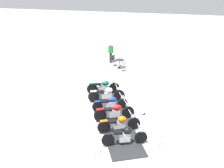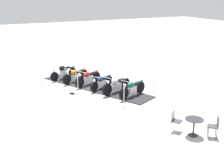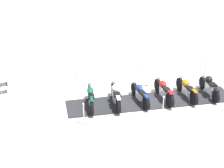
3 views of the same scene
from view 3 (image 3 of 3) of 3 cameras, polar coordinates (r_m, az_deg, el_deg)
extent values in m
plane|color=beige|center=(15.42, 6.96, -3.03)|extent=(80.00, 80.00, 0.00)
cube|color=#28282D|center=(15.41, 6.96, -2.96)|extent=(7.91, 4.85, 0.05)
cylinder|color=black|center=(17.02, 15.60, 0.23)|extent=(0.33, 0.61, 0.61)
cylinder|color=black|center=(15.73, 17.77, -2.09)|extent=(0.33, 0.61, 0.61)
cube|color=silver|center=(16.34, 16.68, -0.62)|extent=(0.38, 0.56, 0.44)
ellipsoid|color=black|center=(16.30, 16.65, 0.74)|extent=(0.48, 0.53, 0.35)
cube|color=black|center=(15.94, 17.28, -0.09)|extent=(0.45, 0.51, 0.08)
cube|color=black|center=(15.59, 17.93, -0.98)|extent=(0.25, 0.36, 0.06)
cylinder|color=silver|center=(16.87, 15.77, 0.96)|extent=(0.15, 0.24, 0.53)
cylinder|color=silver|center=(16.70, 15.97, 1.89)|extent=(0.61, 0.27, 0.04)
sphere|color=silver|center=(16.86, 15.76, 1.39)|extent=(0.18, 0.18, 0.18)
cylinder|color=black|center=(16.51, 11.82, -0.04)|extent=(0.40, 0.64, 0.66)
cylinder|color=black|center=(15.24, 14.21, -2.42)|extent=(0.40, 0.64, 0.66)
cube|color=silver|center=(15.85, 12.98, -1.10)|extent=(0.45, 0.61, 0.34)
ellipsoid|color=#D16B0F|center=(15.85, 12.86, 0.13)|extent=(0.49, 0.55, 0.33)
cube|color=black|center=(15.45, 13.63, -0.80)|extent=(0.47, 0.55, 0.08)
cube|color=#D16B0F|center=(15.08, 14.34, -1.20)|extent=(0.29, 0.39, 0.06)
cylinder|color=silver|center=(16.32, 12.04, 0.73)|extent=(0.21, 0.33, 0.56)
cylinder|color=silver|center=(16.11, 12.27, 1.71)|extent=(0.73, 0.38, 0.04)
sphere|color=silver|center=(16.27, 12.07, 1.19)|extent=(0.18, 0.18, 0.18)
cylinder|color=black|center=(16.09, 8.05, -0.33)|extent=(0.42, 0.68, 0.70)
cylinder|color=black|center=(14.78, 10.17, -2.81)|extent=(0.42, 0.68, 0.70)
cube|color=silver|center=(15.41, 9.07, -1.36)|extent=(0.47, 0.63, 0.41)
ellipsoid|color=#AD1919|center=(15.40, 8.96, -0.02)|extent=(0.50, 0.61, 0.30)
cube|color=black|center=(15.00, 9.63, -0.94)|extent=(0.43, 0.50, 0.08)
cube|color=#AD1919|center=(14.62, 10.28, -1.49)|extent=(0.31, 0.41, 0.06)
cylinder|color=silver|center=(15.91, 8.20, 0.54)|extent=(0.19, 0.28, 0.60)
cylinder|color=silver|center=(15.71, 8.37, 1.62)|extent=(0.71, 0.37, 0.04)
sphere|color=silver|center=(15.87, 8.20, 1.09)|extent=(0.18, 0.18, 0.18)
cylinder|color=black|center=(15.75, 3.95, -0.88)|extent=(0.42, 0.60, 0.61)
cylinder|color=black|center=(14.47, 6.03, -3.36)|extent=(0.42, 0.60, 0.61)
cube|color=silver|center=(15.08, 4.95, -1.93)|extent=(0.48, 0.58, 0.35)
ellipsoid|color=navy|center=(15.07, 4.81, -0.70)|extent=(0.51, 0.60, 0.28)
cube|color=black|center=(14.66, 5.50, -1.65)|extent=(0.48, 0.59, 0.08)
cube|color=navy|center=(14.32, 6.09, -2.18)|extent=(0.31, 0.37, 0.06)
cylinder|color=silver|center=(15.59, 4.04, -0.10)|extent=(0.17, 0.24, 0.53)
cylinder|color=silver|center=(15.41, 4.15, 0.90)|extent=(0.55, 0.33, 0.04)
sphere|color=silver|center=(15.58, 4.00, 0.36)|extent=(0.18, 0.18, 0.18)
cylinder|color=black|center=(15.54, 0.25, -1.01)|extent=(0.37, 0.69, 0.69)
cylinder|color=black|center=(14.11, 1.12, -3.81)|extent=(0.37, 0.69, 0.69)
cube|color=silver|center=(14.80, 0.66, -2.22)|extent=(0.46, 0.68, 0.38)
ellipsoid|color=silver|center=(14.80, 0.58, -0.78)|extent=(0.48, 0.54, 0.35)
cube|color=black|center=(14.33, 0.88, -1.88)|extent=(0.46, 0.54, 0.08)
cube|color=silver|center=(13.93, 1.14, -2.45)|extent=(0.29, 0.41, 0.06)
cylinder|color=silver|center=(15.33, 0.30, -0.17)|extent=(0.19, 0.35, 0.58)
cylinder|color=silver|center=(15.10, 0.35, 0.90)|extent=(0.71, 0.29, 0.04)
sphere|color=silver|center=(15.27, 0.30, 0.36)|extent=(0.18, 0.18, 0.18)
cylinder|color=black|center=(15.30, -3.97, -1.47)|extent=(0.35, 0.70, 0.71)
cylinder|color=black|center=(13.98, -3.53, -4.09)|extent=(0.35, 0.70, 0.71)
cube|color=silver|center=(14.61, -3.76, -2.58)|extent=(0.38, 0.61, 0.40)
ellipsoid|color=#0F5138|center=(14.60, -3.84, -1.17)|extent=(0.47, 0.62, 0.30)
cube|color=black|center=(14.17, -3.68, -2.21)|extent=(0.40, 0.50, 0.08)
cube|color=#0F5138|center=(13.80, -3.57, -2.68)|extent=(0.25, 0.41, 0.06)
cylinder|color=silver|center=(15.10, -3.98, -0.56)|extent=(0.17, 0.30, 0.61)
cylinder|color=silver|center=(14.88, -4.00, 0.58)|extent=(0.61, 0.26, 0.04)
sphere|color=silver|center=(15.05, -4.00, 0.03)|extent=(0.18, 0.18, 0.18)
cylinder|color=silver|center=(17.92, 15.78, 0.26)|extent=(0.33, 0.33, 0.03)
cylinder|color=silver|center=(17.72, 15.98, 1.84)|extent=(0.05, 0.05, 1.04)
sphere|color=silver|center=(17.52, 16.18, 3.51)|extent=(0.09, 0.09, 0.09)
cylinder|color=silver|center=(13.48, -4.91, -7.21)|extent=(0.32, 0.32, 0.03)
cylinder|color=silver|center=(13.23, -4.98, -5.43)|extent=(0.05, 0.05, 0.94)
sphere|color=silver|center=(12.99, -5.06, -3.49)|extent=(0.09, 0.09, 0.09)
cylinder|color=silver|center=(14.19, 8.84, -5.68)|extent=(0.34, 0.34, 0.03)
cylinder|color=silver|center=(13.97, 8.96, -4.04)|extent=(0.05, 0.05, 0.90)
sphere|color=silver|center=(13.75, 9.09, -2.26)|extent=(0.09, 0.09, 0.09)
cylinder|color=silver|center=(16.69, 5.36, -0.70)|extent=(0.34, 0.34, 0.03)
cylinder|color=silver|center=(16.48, 5.43, 0.92)|extent=(0.05, 0.05, 1.00)
sphere|color=silver|center=(16.27, 5.51, 2.66)|extent=(0.09, 0.09, 0.09)
cylinder|color=silver|center=(16.08, -6.27, -1.74)|extent=(0.28, 0.28, 0.03)
cylinder|color=silver|center=(15.87, -6.35, -0.12)|extent=(0.05, 0.05, 0.97)
sphere|color=silver|center=(15.66, -6.44, 1.62)|extent=(0.09, 0.09, 0.09)
cube|color=#333338|center=(17.00, 5.72, -0.23)|extent=(0.42, 0.34, 0.02)
cube|color=white|center=(16.95, 5.73, 0.11)|extent=(0.39, 0.33, 0.15)
cylinder|color=#B7B7BC|center=(16.71, -18.94, -1.14)|extent=(0.03, 0.03, 0.46)
cylinder|color=#B7B7BC|center=(17.02, -18.97, -0.68)|extent=(0.03, 0.03, 0.46)
cylinder|color=#B7B7BC|center=(16.70, -17.79, -0.99)|extent=(0.03, 0.03, 0.46)
cylinder|color=#B7B7BC|center=(17.01, -17.84, -0.53)|extent=(0.03, 0.03, 0.46)
cube|color=#3F3F47|center=(16.76, -18.50, -0.06)|extent=(0.55, 0.55, 0.04)
cube|color=#B7B7BC|center=(16.67, -17.97, 0.75)|extent=(0.24, 0.36, 0.42)
camera|label=1|loc=(20.27, 50.96, 17.56)|focal=42.17mm
camera|label=2|loc=(27.08, -29.27, 18.93)|focal=47.28mm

